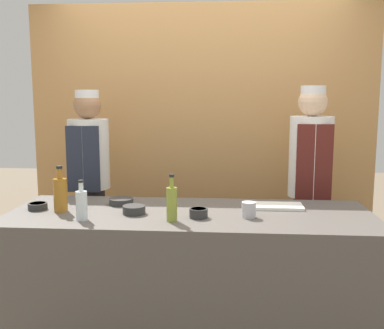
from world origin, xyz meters
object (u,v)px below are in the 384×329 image
(bottle_clear, at_px, (82,204))
(sauce_bowl_green, at_px, (121,201))
(cup_steel, at_px, (249,210))
(sauce_bowl_brown, at_px, (134,209))
(chef_left, at_px, (90,184))
(bottle_amber, at_px, (60,194))
(sauce_bowl_white, at_px, (199,212))
(chef_right, at_px, (310,186))
(cutting_board, at_px, (278,206))
(sauce_bowl_orange, at_px, (38,206))
(bottle_oil, at_px, (172,203))

(bottle_clear, bearing_deg, sauce_bowl_green, 70.32)
(cup_steel, bearing_deg, sauce_bowl_brown, 177.82)
(sauce_bowl_green, xyz_separation_m, chef_left, (-0.39, 0.56, 0.00))
(bottle_amber, distance_m, cup_steel, 1.18)
(chef_left, bearing_deg, sauce_bowl_brown, -56.47)
(sauce_bowl_green, height_order, chef_left, chef_left)
(sauce_bowl_green, height_order, sauce_bowl_white, sauce_bowl_white)
(sauce_bowl_white, xyz_separation_m, bottle_amber, (-0.88, 0.08, 0.08))
(chef_right, bearing_deg, sauce_bowl_green, -157.53)
(cutting_board, xyz_separation_m, bottle_amber, (-1.38, -0.21, 0.10))
(sauce_bowl_white, distance_m, cutting_board, 0.58)
(sauce_bowl_green, xyz_separation_m, cup_steel, (0.84, -0.26, 0.02))
(cup_steel, bearing_deg, bottle_clear, -172.21)
(cutting_board, bearing_deg, cup_steel, -128.83)
(sauce_bowl_white, bearing_deg, chef_right, 46.48)
(chef_left, bearing_deg, bottle_amber, -86.22)
(cutting_board, relative_size, bottle_amber, 1.08)
(sauce_bowl_green, xyz_separation_m, bottle_amber, (-0.34, -0.21, 0.09))
(sauce_bowl_white, bearing_deg, chef_left, 137.58)
(bottle_clear, bearing_deg, sauce_bowl_white, 8.65)
(sauce_bowl_orange, height_order, cup_steel, cup_steel)
(bottle_amber, bearing_deg, sauce_bowl_white, -5.12)
(bottle_amber, bearing_deg, sauce_bowl_brown, -2.56)
(bottle_amber, distance_m, bottle_clear, 0.27)
(bottle_clear, bearing_deg, sauce_bowl_brown, 30.16)
(cutting_board, height_order, bottle_amber, bottle_amber)
(sauce_bowl_white, xyz_separation_m, chef_left, (-0.93, 0.85, -0.01))
(sauce_bowl_white, bearing_deg, bottle_oil, -148.97)
(bottle_oil, bearing_deg, sauce_bowl_brown, 149.84)
(sauce_bowl_white, distance_m, bottle_amber, 0.89)
(sauce_bowl_orange, distance_m, bottle_amber, 0.20)
(sauce_bowl_green, distance_m, bottle_clear, 0.43)
(sauce_bowl_green, relative_size, cup_steel, 1.72)
(bottle_clear, height_order, chef_left, chef_left)
(sauce_bowl_orange, relative_size, bottle_clear, 0.51)
(sauce_bowl_white, height_order, bottle_oil, bottle_oil)
(bottle_oil, bearing_deg, cutting_board, 29.78)
(cup_steel, bearing_deg, chef_right, 58.29)
(bottle_clear, distance_m, bottle_oil, 0.53)
(sauce_bowl_orange, distance_m, sauce_bowl_brown, 0.65)
(bottle_oil, bearing_deg, chef_right, 44.48)
(sauce_bowl_green, relative_size, bottle_clear, 0.67)
(sauce_bowl_brown, height_order, bottle_amber, bottle_amber)
(cutting_board, bearing_deg, bottle_oil, -150.22)
(cup_steel, bearing_deg, sauce_bowl_white, -174.17)
(cutting_board, xyz_separation_m, chef_right, (0.30, 0.56, 0.03))
(bottle_oil, bearing_deg, bottle_amber, 166.93)
(bottle_oil, xyz_separation_m, chef_right, (0.96, 0.94, -0.07))
(sauce_bowl_white, distance_m, sauce_bowl_brown, 0.41)
(sauce_bowl_white, distance_m, cup_steel, 0.30)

